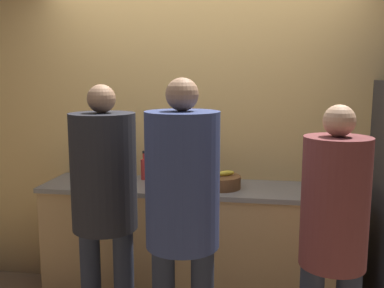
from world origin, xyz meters
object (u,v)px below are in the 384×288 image
at_px(person_left, 104,192).
at_px(potted_plant, 173,164).
at_px(cup_black, 96,177).
at_px(person_center, 183,203).
at_px(fruit_bowl, 221,182).
at_px(bottle_red, 144,168).
at_px(utensil_crock, 319,175).
at_px(person_right, 333,231).

bearing_deg(person_left, potted_plant, 67.95).
bearing_deg(person_left, cup_black, 116.56).
distance_m(person_left, person_center, 0.59).
height_order(fruit_bowl, bottle_red, bottle_red).
xyz_separation_m(bottle_red, cup_black, (-0.34, -0.20, -0.04)).
distance_m(fruit_bowl, bottle_red, 0.66).
distance_m(person_left, fruit_bowl, 0.92).
relative_size(person_left, utensil_crock, 6.59).
height_order(person_left, person_right, person_left).
bearing_deg(person_center, bottle_red, 115.87).
height_order(fruit_bowl, cup_black, fruit_bowl).
height_order(person_center, person_right, person_center).
relative_size(person_center, utensil_crock, 6.75).
distance_m(fruit_bowl, cup_black, 0.97).
xyz_separation_m(fruit_bowl, bottle_red, (-0.63, 0.17, 0.04)).
distance_m(person_left, cup_black, 0.67).
bearing_deg(utensil_crock, person_right, -93.29).
relative_size(fruit_bowl, cup_black, 2.95).
xyz_separation_m(person_left, fruit_bowl, (0.67, 0.63, -0.06)).
bearing_deg(person_left, person_right, -9.59).
bearing_deg(person_left, utensil_crock, 30.42).
xyz_separation_m(fruit_bowl, potted_plant, (-0.38, 0.08, 0.10)).
relative_size(person_right, potted_plant, 5.81).
height_order(person_left, person_center, person_center).
bearing_deg(bottle_red, person_right, -38.06).
distance_m(bottle_red, potted_plant, 0.27).
height_order(person_center, potted_plant, person_center).
xyz_separation_m(person_center, cup_black, (-0.84, 0.84, -0.09)).
xyz_separation_m(person_right, potted_plant, (-1.06, 0.94, 0.13)).
bearing_deg(cup_black, person_center, -45.05).
relative_size(person_left, person_center, 0.98).
distance_m(person_center, utensil_crock, 1.38).
distance_m(person_left, utensil_crock, 1.63).
distance_m(utensil_crock, bottle_red, 1.37).
bearing_deg(utensil_crock, bottle_red, -178.83).
relative_size(person_right, fruit_bowl, 5.45).
bearing_deg(person_center, utensil_crock, 51.05).
xyz_separation_m(person_right, fruit_bowl, (-0.68, 0.85, 0.03)).
xyz_separation_m(utensil_crock, bottle_red, (-1.37, -0.03, 0.02)).
bearing_deg(utensil_crock, person_center, -128.95).
bearing_deg(person_right, person_center, -178.81).
distance_m(fruit_bowl, potted_plant, 0.41).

